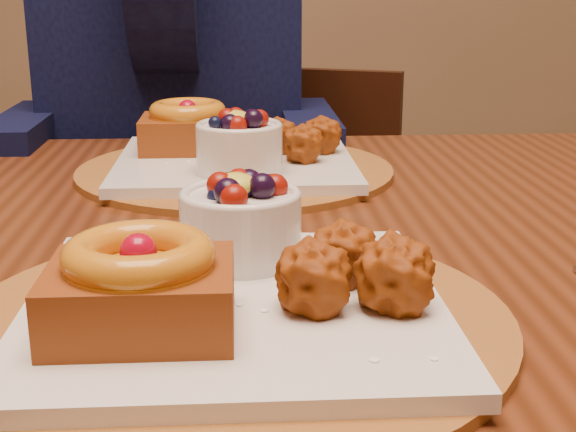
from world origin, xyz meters
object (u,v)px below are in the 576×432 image
object	(u,v)px
place_setting_near	(230,286)
place_setting_far	(232,152)
dining_table	(237,304)
chair_far	(281,269)
diner	(172,50)

from	to	relation	value
place_setting_near	place_setting_far	size ratio (longest dim) A/B	1.00
dining_table	place_setting_far	distance (m)	0.24
place_setting_far	chair_far	world-z (taller)	place_setting_far
place_setting_far	chair_far	bearing A→B (deg)	80.19
place_setting_far	diner	bearing A→B (deg)	104.47
diner	chair_far	bearing A→B (deg)	28.63
chair_far	diner	xyz separation A→B (m)	(-0.18, -0.10, 0.42)
place_setting_far	chair_far	size ratio (longest dim) A/B	0.46
chair_far	diner	world-z (taller)	diner
diner	place_setting_far	bearing A→B (deg)	-76.80
place_setting_near	dining_table	bearing A→B (deg)	89.18
dining_table	place_setting_near	xyz separation A→B (m)	(-0.00, -0.21, 0.10)
place_setting_near	chair_far	size ratio (longest dim) A/B	0.46
dining_table	chair_far	distance (m)	0.73
dining_table	place_setting_far	bearing A→B (deg)	90.88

